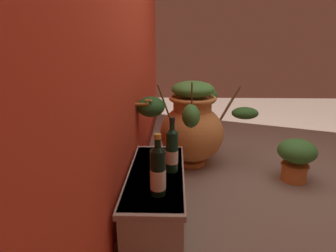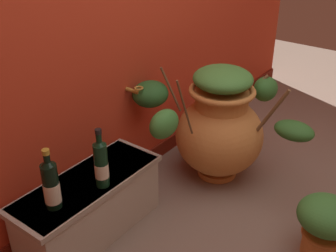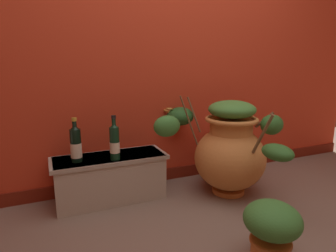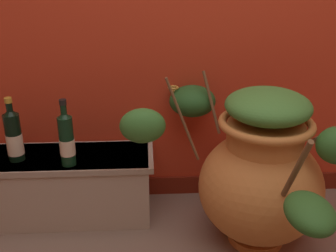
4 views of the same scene
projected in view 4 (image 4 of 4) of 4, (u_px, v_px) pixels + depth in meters
terracotta_urn at (259, 172)px, 1.89m from camera, size 0.98×1.04×0.82m
stone_ledge at (70, 183)px, 2.16m from camera, size 0.87×0.33×0.35m
wine_bottle_left at (14, 135)px, 2.00m from camera, size 0.08×0.08×0.32m
wine_bottle_middle at (66, 138)px, 1.95m from camera, size 0.07×0.07×0.33m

